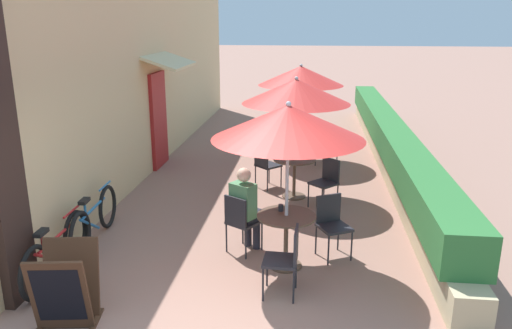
# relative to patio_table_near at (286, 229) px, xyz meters

# --- Properties ---
(cafe_facade_wall) EXTENTS (0.98, 13.94, 4.20)m
(cafe_facade_wall) POSITION_rel_patio_table_near_xyz_m (-3.26, 5.09, 1.55)
(cafe_facade_wall) COLOR #D6B784
(cafe_facade_wall) RESTS_ON ground_plane
(planter_hedge) EXTENTS (0.60, 12.94, 1.01)m
(planter_hedge) POSITION_rel_patio_table_near_xyz_m (2.03, 5.12, -0.00)
(planter_hedge) COLOR tan
(planter_hedge) RESTS_ON ground_plane
(patio_table_near) EXTENTS (0.78, 0.78, 0.74)m
(patio_table_near) POSITION_rel_patio_table_near_xyz_m (0.00, 0.00, 0.00)
(patio_table_near) COLOR brown
(patio_table_near) RESTS_ON ground_plane
(patio_umbrella_near) EXTENTS (1.94, 1.94, 2.24)m
(patio_umbrella_near) POSITION_rel_patio_table_near_xyz_m (0.00, 0.00, 1.44)
(patio_umbrella_near) COLOR #B7B7BC
(patio_umbrella_near) RESTS_ON ground_plane
(cafe_chair_near_left) EXTENTS (0.42, 0.42, 0.87)m
(cafe_chair_near_left) POSITION_rel_patio_table_near_xyz_m (0.05, -0.73, -0.02)
(cafe_chair_near_left) COLOR #232328
(cafe_chair_near_left) RESTS_ON ground_plane
(cafe_chair_near_right) EXTENTS (0.54, 0.54, 0.87)m
(cafe_chair_near_right) POSITION_rel_patio_table_near_xyz_m (0.61, 0.41, -0.02)
(cafe_chair_near_right) COLOR #232328
(cafe_chair_near_right) RESTS_ON ground_plane
(cafe_chair_near_back) EXTENTS (0.55, 0.55, 0.87)m
(cafe_chair_near_back) POSITION_rel_patio_table_near_xyz_m (-0.66, 0.33, -0.02)
(cafe_chair_near_back) COLOR #232328
(cafe_chair_near_back) RESTS_ON ground_plane
(seated_patron_near_back) EXTENTS (0.48, 0.51, 1.25)m
(seated_patron_near_back) POSITION_rel_patio_table_near_xyz_m (-0.60, 0.42, 0.15)
(seated_patron_near_back) COLOR #23232D
(seated_patron_near_back) RESTS_ON ground_plane
(coffee_cup_near) EXTENTS (0.07, 0.07, 0.09)m
(coffee_cup_near) POSITION_rel_patio_table_near_xyz_m (-0.08, 0.14, 0.25)
(coffee_cup_near) COLOR #232328
(coffee_cup_near) RESTS_ON patio_table_near
(patio_table_mid) EXTENTS (0.78, 0.78, 0.74)m
(patio_table_mid) POSITION_rel_patio_table_near_xyz_m (-0.00, 2.76, 0.00)
(patio_table_mid) COLOR brown
(patio_table_mid) RESTS_ON ground_plane
(patio_umbrella_mid) EXTENTS (1.94, 1.94, 2.24)m
(patio_umbrella_mid) POSITION_rel_patio_table_near_xyz_m (-0.00, 2.76, 1.44)
(patio_umbrella_mid) COLOR #B7B7BC
(patio_umbrella_mid) RESTS_ON ground_plane
(cafe_chair_mid_left) EXTENTS (0.57, 0.57, 0.87)m
(cafe_chair_mid_left) POSITION_rel_patio_table_near_xyz_m (-0.58, 3.21, -0.02)
(cafe_chair_mid_left) COLOR #232328
(cafe_chair_mid_left) RESTS_ON ground_plane
(cafe_chair_mid_right) EXTENTS (0.57, 0.57, 0.87)m
(cafe_chair_mid_right) POSITION_rel_patio_table_near_xyz_m (0.58, 2.31, -0.02)
(cafe_chair_mid_right) COLOR #232328
(cafe_chair_mid_right) RESTS_ON ground_plane
(coffee_cup_mid) EXTENTS (0.07, 0.07, 0.09)m
(coffee_cup_mid) POSITION_rel_patio_table_near_xyz_m (0.00, 2.87, 0.25)
(coffee_cup_mid) COLOR white
(coffee_cup_mid) RESTS_ON patio_table_mid
(patio_table_far) EXTENTS (0.78, 0.78, 0.74)m
(patio_table_far) POSITION_rel_patio_table_near_xyz_m (0.01, 5.32, 0.00)
(patio_table_far) COLOR brown
(patio_table_far) RESTS_ON ground_plane
(patio_umbrella_far) EXTENTS (1.94, 1.94, 2.24)m
(patio_umbrella_far) POSITION_rel_patio_table_near_xyz_m (0.01, 5.32, 1.44)
(patio_umbrella_far) COLOR #B7B7BC
(patio_umbrella_far) RESTS_ON ground_plane
(cafe_chair_far_left) EXTENTS (0.55, 0.55, 0.87)m
(cafe_chair_far_left) POSITION_rel_patio_table_near_xyz_m (0.68, 5.02, -0.02)
(cafe_chair_far_left) COLOR #232328
(cafe_chair_far_left) RESTS_ON ground_plane
(cafe_chair_far_right) EXTENTS (0.55, 0.55, 0.87)m
(cafe_chair_far_right) POSITION_rel_patio_table_near_xyz_m (-0.66, 5.62, -0.02)
(cafe_chair_far_right) COLOR #232328
(cafe_chair_far_right) RESTS_ON ground_plane
(coffee_cup_far) EXTENTS (0.07, 0.07, 0.09)m
(coffee_cup_far) POSITION_rel_patio_table_near_xyz_m (-0.09, 5.31, 0.25)
(coffee_cup_far) COLOR #232328
(coffee_cup_far) RESTS_ON patio_table_far
(bicycle_leaning) EXTENTS (0.12, 1.78, 0.77)m
(bicycle_leaning) POSITION_rel_patio_table_near_xyz_m (-2.92, -0.60, -0.18)
(bicycle_leaning) COLOR black
(bicycle_leaning) RESTS_ON ground_plane
(bicycle_second) EXTENTS (0.16, 1.80, 0.78)m
(bicycle_second) POSITION_rel_patio_table_near_xyz_m (-2.87, 0.45, -0.18)
(bicycle_second) COLOR black
(bicycle_second) RESTS_ON ground_plane
(menu_board) EXTENTS (0.70, 0.72, 0.89)m
(menu_board) POSITION_rel_patio_table_near_xyz_m (-2.29, -1.58, -0.10)
(menu_board) COLOR #422819
(menu_board) RESTS_ON ground_plane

